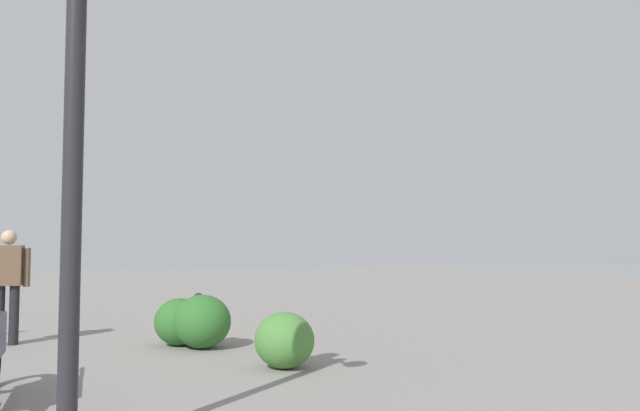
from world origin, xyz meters
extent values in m
cylinder|color=#232328|center=(5.30, 1.44, 1.82)|extent=(0.14, 0.14, 3.63)
cylinder|color=black|center=(11.13, 1.40, 0.45)|extent=(0.14, 0.14, 0.90)
cylinder|color=black|center=(11.18, 1.59, 0.45)|extent=(0.14, 0.14, 0.90)
cube|color=brown|center=(11.16, 1.49, 1.18)|extent=(0.34, 0.45, 0.60)
sphere|color=tan|center=(11.16, 1.49, 1.60)|extent=(0.22, 0.22, 0.22)
cylinder|color=brown|center=(11.08, 1.24, 1.15)|extent=(0.10, 0.10, 0.58)
cylinder|color=#232328|center=(9.70, -0.97, 0.34)|extent=(0.12, 0.12, 0.67)
sphere|color=#232328|center=(9.70, -0.97, 0.71)|extent=(0.13, 0.13, 0.13)
ellipsoid|color=#2D6628|center=(9.86, -0.74, 0.35)|extent=(0.82, 0.74, 0.69)
ellipsoid|color=#2D6628|center=(9.43, -0.95, 0.38)|extent=(0.90, 0.81, 0.77)
ellipsoid|color=#477F38|center=(7.51, -1.32, 0.34)|extent=(0.79, 0.71, 0.67)
camera|label=1|loc=(0.50, 2.12, 1.48)|focal=35.92mm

